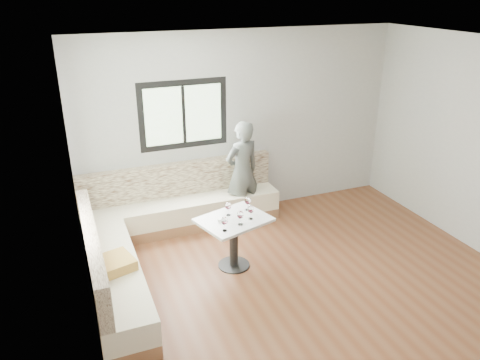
% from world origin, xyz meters
% --- Properties ---
extents(room, '(5.01, 5.01, 2.81)m').
position_xyz_m(room, '(-0.08, 0.08, 1.41)').
color(room, brown).
rests_on(room, ground).
extents(banquette, '(2.90, 2.80, 0.95)m').
position_xyz_m(banquette, '(-1.59, 1.63, 0.33)').
color(banquette, brown).
rests_on(banquette, ground).
extents(table, '(0.98, 0.86, 0.68)m').
position_xyz_m(table, '(-0.72, 0.97, 0.51)').
color(table, black).
rests_on(table, ground).
extents(person, '(0.64, 0.50, 1.56)m').
position_xyz_m(person, '(-0.13, 2.16, 0.78)').
color(person, '#505551').
rests_on(person, ground).
extents(olive_ramekin, '(0.09, 0.09, 0.03)m').
position_xyz_m(olive_ramekin, '(-0.89, 0.97, 0.70)').
color(olive_ramekin, white).
rests_on(olive_ramekin, table).
extents(wine_glass_a, '(0.08, 0.08, 0.18)m').
position_xyz_m(wine_glass_a, '(-0.93, 0.72, 0.81)').
color(wine_glass_a, white).
rests_on(wine_glass_a, table).
extents(wine_glass_b, '(0.08, 0.08, 0.18)m').
position_xyz_m(wine_glass_b, '(-0.70, 0.80, 0.81)').
color(wine_glass_b, white).
rests_on(wine_glass_b, table).
extents(wine_glass_c, '(0.08, 0.08, 0.18)m').
position_xyz_m(wine_glass_c, '(-0.53, 0.88, 0.81)').
color(wine_glass_c, white).
rests_on(wine_glass_c, table).
extents(wine_glass_d, '(0.08, 0.08, 0.18)m').
position_xyz_m(wine_glass_d, '(-0.75, 1.08, 0.81)').
color(wine_glass_d, white).
rests_on(wine_glass_d, table).
extents(wine_glass_e, '(0.08, 0.08, 0.18)m').
position_xyz_m(wine_glass_e, '(-0.47, 1.13, 0.81)').
color(wine_glass_e, white).
rests_on(wine_glass_e, table).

